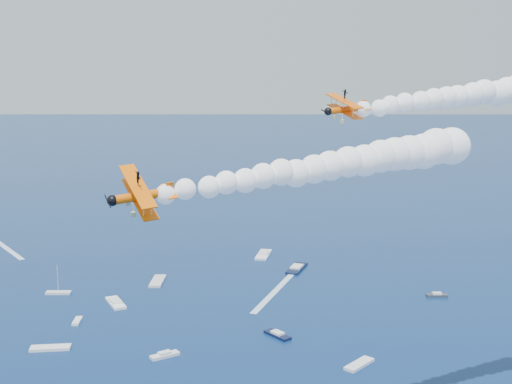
{
  "coord_description": "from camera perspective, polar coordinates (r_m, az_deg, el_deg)",
  "views": [
    {
      "loc": [
        5.96,
        -80.51,
        66.95
      ],
      "look_at": [
        10.24,
        8.89,
        50.55
      ],
      "focal_mm": 47.43,
      "sensor_mm": 36.0,
      "label": 1
    }
  ],
  "objects": [
    {
      "name": "biplane_lead",
      "position": [
        101.78,
        7.64,
        6.92
      ],
      "size": [
        9.88,
        11.14,
        7.11
      ],
      "primitive_type": null,
      "rotation": [
        -0.23,
        0.07,
        3.53
      ],
      "color": "#F15905"
    },
    {
      "name": "biplane_trail",
      "position": [
        80.81,
        -9.57,
        -0.33
      ],
      "size": [
        11.62,
        13.01,
        9.38
      ],
      "primitive_type": null,
      "rotation": [
        -0.43,
        0.07,
        3.55
      ],
      "color": "#F46205"
    },
    {
      "name": "smoke_trail_lead",
      "position": [
        117.05,
        18.21,
        7.86
      ],
      "size": [
        51.38,
        37.91,
        9.25
      ],
      "primitive_type": null,
      "rotation": [
        0.0,
        0.0,
        3.53
      ],
      "color": "white"
    },
    {
      "name": "smoke_trail_trail",
      "position": [
        90.78,
        5.74,
        2.13
      ],
      "size": [
        51.45,
        39.56,
        9.25
      ],
      "primitive_type": null,
      "rotation": [
        0.0,
        0.0,
        3.55
      ],
      "color": "white"
    },
    {
      "name": "spectator_boats",
      "position": [
        196.68,
        -2.75,
        -9.42
      ],
      "size": [
        223.26,
        183.5,
        0.7
      ],
      "color": "black",
      "rests_on": "ground"
    },
    {
      "name": "boat_wakes",
      "position": [
        202.55,
        -11.63,
        -9.13
      ],
      "size": [
        116.3,
        153.75,
        0.04
      ],
      "color": "white",
      "rests_on": "ground"
    }
  ]
}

